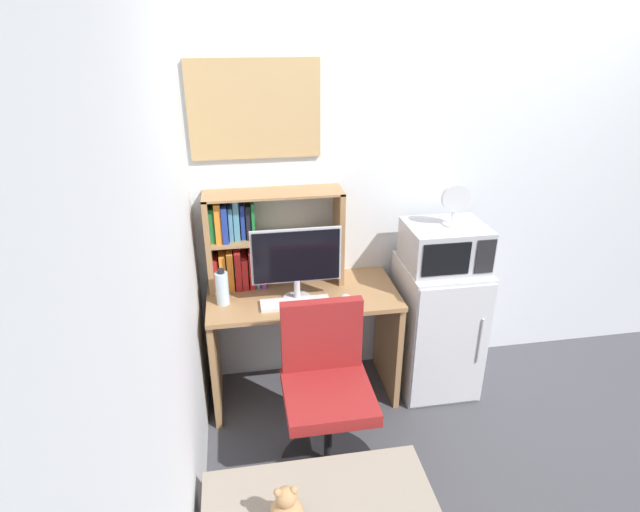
# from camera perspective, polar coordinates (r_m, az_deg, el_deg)

# --- Properties ---
(wall_back) EXTENTS (6.40, 0.04, 2.60)m
(wall_back) POSITION_cam_1_polar(r_m,az_deg,el_deg) (3.61, 19.74, 7.91)
(wall_back) COLOR silver
(wall_back) RESTS_ON ground_plane
(wall_left) EXTENTS (0.04, 4.40, 2.60)m
(wall_left) POSITION_cam_1_polar(r_m,az_deg,el_deg) (1.72, -17.75, -10.61)
(wall_left) COLOR silver
(wall_left) RESTS_ON ground_plane
(desk) EXTENTS (1.14, 0.55, 0.75)m
(desk) POSITION_cam_1_polar(r_m,az_deg,el_deg) (3.25, -1.83, -7.71)
(desk) COLOR #997047
(desk) RESTS_ON ground_plane
(hutch_bookshelf) EXTENTS (0.81, 0.23, 0.59)m
(hutch_bookshelf) POSITION_cam_1_polar(r_m,az_deg,el_deg) (3.14, -7.45, 1.65)
(hutch_bookshelf) COLOR #997047
(hutch_bookshelf) RESTS_ON desk
(monitor) EXTENTS (0.52, 0.17, 0.45)m
(monitor) POSITION_cam_1_polar(r_m,az_deg,el_deg) (2.94, -2.61, -0.42)
(monitor) COLOR #B7B7BC
(monitor) RESTS_ON desk
(keyboard) EXTENTS (0.40, 0.12, 0.02)m
(keyboard) POSITION_cam_1_polar(r_m,az_deg,el_deg) (3.01, -2.72, -5.21)
(keyboard) COLOR silver
(keyboard) RESTS_ON desk
(computer_mouse) EXTENTS (0.07, 0.11, 0.03)m
(computer_mouse) POSITION_cam_1_polar(r_m,az_deg,el_deg) (3.04, 2.92, -4.73)
(computer_mouse) COLOR silver
(computer_mouse) RESTS_ON desk
(water_bottle) EXTENTS (0.07, 0.07, 0.22)m
(water_bottle) POSITION_cam_1_polar(r_m,az_deg,el_deg) (3.03, -10.69, -3.46)
(water_bottle) COLOR silver
(water_bottle) RESTS_ON desk
(mini_fridge) EXTENTS (0.49, 0.54, 0.87)m
(mini_fridge) POSITION_cam_1_polar(r_m,az_deg,el_deg) (3.48, 12.63, -7.48)
(mini_fridge) COLOR silver
(mini_fridge) RESTS_ON ground_plane
(microwave) EXTENTS (0.47, 0.39, 0.26)m
(microwave) POSITION_cam_1_polar(r_m,az_deg,el_deg) (3.22, 13.54, 1.13)
(microwave) COLOR #ADADB2
(microwave) RESTS_ON mini_fridge
(desk_fan) EXTENTS (0.17, 0.11, 0.25)m
(desk_fan) POSITION_cam_1_polar(r_m,az_deg,el_deg) (3.13, 14.59, 5.71)
(desk_fan) COLOR silver
(desk_fan) RESTS_ON microwave
(desk_chair) EXTENTS (0.52, 0.52, 0.94)m
(desk_chair) POSITION_cam_1_polar(r_m,az_deg,el_deg) (2.84, 0.69, -15.61)
(desk_chair) COLOR black
(desk_chair) RESTS_ON ground_plane
(teddy_bear) EXTENTS (0.13, 0.13, 0.20)m
(teddy_bear) POSITION_cam_1_polar(r_m,az_deg,el_deg) (2.25, -3.70, -26.05)
(teddy_bear) COLOR #AD7F51
(teddy_bear) RESTS_ON bed
(wall_corkboard) EXTENTS (0.74, 0.02, 0.55)m
(wall_corkboard) POSITION_cam_1_polar(r_m,az_deg,el_deg) (3.02, -7.19, 15.66)
(wall_corkboard) COLOR tan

